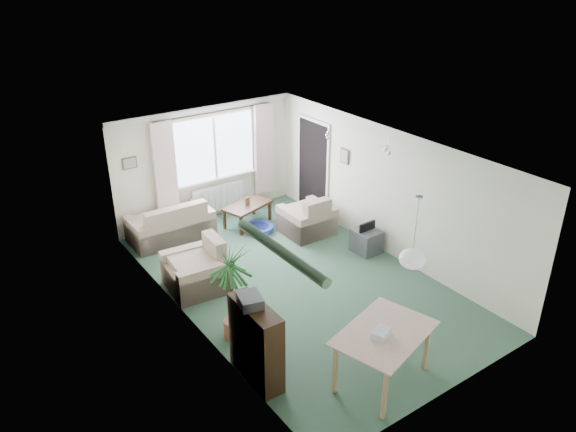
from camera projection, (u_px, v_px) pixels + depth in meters
ground at (298, 282)px, 9.68m from camera, size 6.50×6.50×0.00m
window at (214, 148)px, 11.53m from camera, size 1.80×0.03×1.30m
curtain_rod at (214, 112)px, 11.13m from camera, size 2.60×0.03×0.03m
curtain_left at (165, 171)px, 10.96m from camera, size 0.45×0.08×2.00m
curtain_right at (264, 149)px, 12.15m from camera, size 0.45×0.08×2.00m
radiator at (218, 198)px, 11.97m from camera, size 1.20×0.10×0.55m
doorway at (313, 168)px, 11.90m from camera, size 0.03×0.95×2.00m
pendant_lamp at (412, 259)px, 7.45m from camera, size 0.36×0.36×0.36m
tinsel_garland at (280, 251)px, 6.01m from camera, size 1.60×1.60×0.12m
bauble_cluster_a at (328, 133)px, 10.06m from camera, size 0.20×0.20×0.20m
bauble_cluster_b at (387, 147)px, 9.33m from camera, size 0.20×0.20×0.20m
wall_picture_back at (130, 163)px, 10.57m from camera, size 0.28×0.03×0.22m
wall_picture_right at (345, 156)px, 10.93m from camera, size 0.03×0.24×0.30m
sofa at (170, 220)px, 10.97m from camera, size 1.60×0.85×0.80m
armchair_corner at (307, 214)px, 11.20m from camera, size 0.94×0.89×0.83m
armchair_left at (195, 265)px, 9.35m from camera, size 1.00×1.04×0.87m
coffee_table at (248, 214)px, 11.62m from camera, size 1.12×0.83×0.45m
photo_frame at (247, 201)px, 11.49m from camera, size 0.12×0.03×0.16m
bookshelf at (256, 343)px, 7.30m from camera, size 0.33×0.93×1.13m
hifi_box at (250, 301)px, 7.06m from camera, size 0.36×0.41×0.14m
houseplant at (232, 293)px, 8.01m from camera, size 0.69×0.69×1.52m
dining_table at (382, 357)px, 7.32m from camera, size 1.41×1.13×0.77m
gift_box at (381, 334)px, 7.05m from camera, size 0.30×0.26×0.12m
tv_cube at (366, 241)px, 10.58m from camera, size 0.46×0.50×0.44m
pet_bed at (259, 228)px, 11.41m from camera, size 0.75×0.75×0.12m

